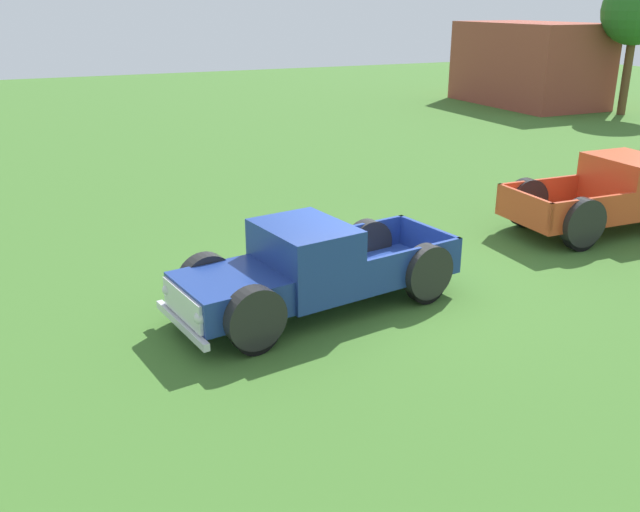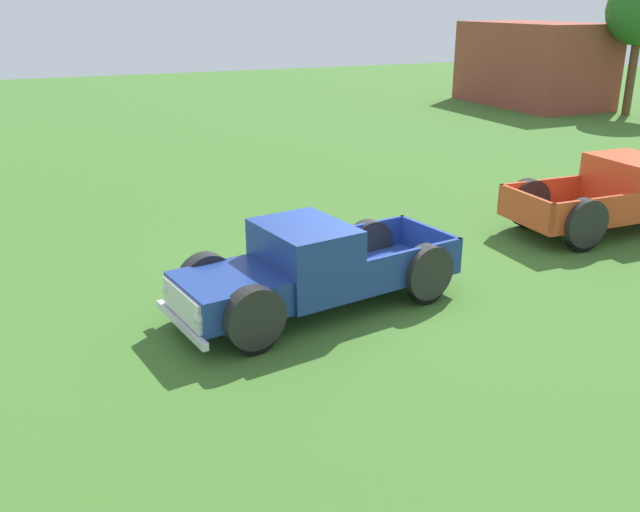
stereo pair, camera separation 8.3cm
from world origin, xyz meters
name	(u,v)px [view 1 (the left image)]	position (x,y,z in m)	size (l,w,h in m)	color
ground_plane	(362,289)	(0.00, 0.00, 0.00)	(80.00, 80.00, 0.00)	#3D6B28
pickup_truck_foreground	(302,272)	(0.46, -1.34, 0.70)	(2.54, 5.04, 1.47)	navy
pickup_truck_behind_left	(628,193)	(-0.82, 7.04, 0.75)	(2.10, 5.21, 1.58)	#D14723
oak_tree_east	(636,12)	(-12.98, 19.69, 4.33)	(2.87, 2.87, 5.82)	brown
brick_pavilion	(529,64)	(-17.39, 17.96, 1.91)	(7.20, 4.17, 3.82)	brown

